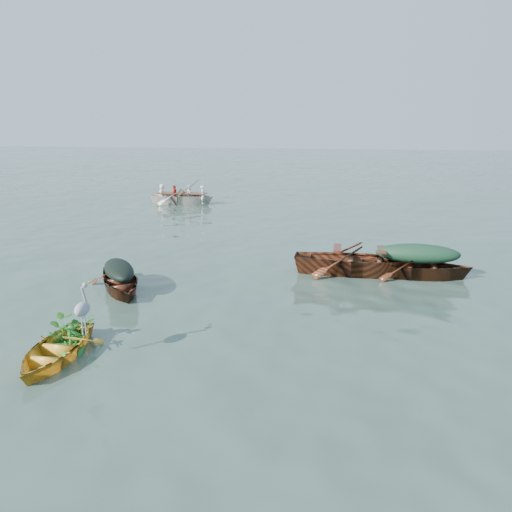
{
  "coord_description": "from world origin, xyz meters",
  "views": [
    {
      "loc": [
        2.42,
        -10.95,
        4.02
      ],
      "look_at": [
        0.35,
        2.01,
        0.5
      ],
      "focal_mm": 35.0,
      "sensor_mm": 36.0,
      "label": 1
    }
  ],
  "objects_px": {
    "open_wooden_boat": "(358,274)",
    "rowed_boat": "(183,204)",
    "yellow_dinghy": "(56,359)",
    "heron": "(83,316)",
    "green_tarp_boat": "(416,277)",
    "dark_covered_boat": "(120,290)"
  },
  "relations": [
    {
      "from": "open_wooden_boat",
      "to": "rowed_boat",
      "type": "distance_m",
      "value": 13.69
    },
    {
      "from": "yellow_dinghy",
      "to": "open_wooden_boat",
      "type": "height_order",
      "value": "open_wooden_boat"
    },
    {
      "from": "rowed_boat",
      "to": "open_wooden_boat",
      "type": "bearing_deg",
      "value": -144.02
    },
    {
      "from": "open_wooden_boat",
      "to": "heron",
      "type": "distance_m",
      "value": 7.73
    },
    {
      "from": "yellow_dinghy",
      "to": "rowed_boat",
      "type": "xyz_separation_m",
      "value": [
        -2.9,
        16.88,
        0.0
      ]
    },
    {
      "from": "yellow_dinghy",
      "to": "green_tarp_boat",
      "type": "height_order",
      "value": "green_tarp_boat"
    },
    {
      "from": "dark_covered_boat",
      "to": "heron",
      "type": "relative_size",
      "value": 3.53
    },
    {
      "from": "dark_covered_boat",
      "to": "open_wooden_boat",
      "type": "bearing_deg",
      "value": -11.46
    },
    {
      "from": "yellow_dinghy",
      "to": "green_tarp_boat",
      "type": "distance_m",
      "value": 9.16
    },
    {
      "from": "green_tarp_boat",
      "to": "rowed_boat",
      "type": "height_order",
      "value": "rowed_boat"
    },
    {
      "from": "dark_covered_boat",
      "to": "open_wooden_boat",
      "type": "relative_size",
      "value": 0.67
    },
    {
      "from": "heron",
      "to": "open_wooden_boat",
      "type": "bearing_deg",
      "value": 47.96
    },
    {
      "from": "green_tarp_boat",
      "to": "yellow_dinghy",
      "type": "bearing_deg",
      "value": 132.51
    },
    {
      "from": "dark_covered_boat",
      "to": "heron",
      "type": "xyz_separation_m",
      "value": [
        0.98,
        -3.63,
        0.81
      ]
    },
    {
      "from": "green_tarp_boat",
      "to": "heron",
      "type": "distance_m",
      "value": 8.74
    },
    {
      "from": "dark_covered_boat",
      "to": "rowed_boat",
      "type": "distance_m",
      "value": 13.4
    },
    {
      "from": "green_tarp_boat",
      "to": "rowed_boat",
      "type": "xyz_separation_m",
      "value": [
        -9.85,
        10.92,
        0.0
      ]
    },
    {
      "from": "green_tarp_boat",
      "to": "open_wooden_boat",
      "type": "height_order",
      "value": "open_wooden_boat"
    },
    {
      "from": "rowed_boat",
      "to": "heron",
      "type": "xyz_separation_m",
      "value": [
        3.45,
        -16.8,
        0.81
      ]
    },
    {
      "from": "yellow_dinghy",
      "to": "heron",
      "type": "height_order",
      "value": "heron"
    },
    {
      "from": "yellow_dinghy",
      "to": "green_tarp_boat",
      "type": "bearing_deg",
      "value": 38.03
    },
    {
      "from": "heron",
      "to": "rowed_boat",
      "type": "bearing_deg",
      "value": 99.03
    }
  ]
}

